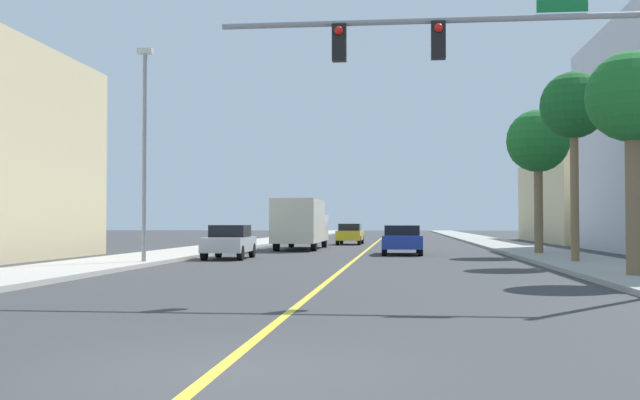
# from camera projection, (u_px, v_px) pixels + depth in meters

# --- Properties ---
(ground) EXTENTS (192.00, 192.00, 0.00)m
(ground) POSITION_uv_depth(u_px,v_px,m) (371.00, 246.00, 49.71)
(ground) COLOR #38383A
(sidewalk_left) EXTENTS (3.72, 168.00, 0.15)m
(sidewalk_left) POSITION_uv_depth(u_px,v_px,m) (240.00, 245.00, 50.66)
(sidewalk_left) COLOR #B2ADA3
(sidewalk_left) RESTS_ON ground
(sidewalk_right) EXTENTS (3.72, 168.00, 0.15)m
(sidewalk_right) POSITION_uv_depth(u_px,v_px,m) (508.00, 246.00, 48.75)
(sidewalk_right) COLOR #9E9B93
(sidewalk_right) RESTS_ON ground
(lane_marking_center) EXTENTS (0.16, 144.00, 0.01)m
(lane_marking_center) POSITION_uv_depth(u_px,v_px,m) (371.00, 246.00, 49.71)
(lane_marking_center) COLOR yellow
(lane_marking_center) RESTS_ON ground
(traffic_signal_mast) EXTENTS (9.62, 0.36, 6.42)m
(traffic_signal_mast) POSITION_uv_depth(u_px,v_px,m) (517.00, 75.00, 16.55)
(traffic_signal_mast) COLOR gray
(traffic_signal_mast) RESTS_ON sidewalk_right
(street_lamp) EXTENTS (0.56, 0.28, 7.92)m
(street_lamp) POSITION_uv_depth(u_px,v_px,m) (145.00, 143.00, 27.89)
(street_lamp) COLOR gray
(street_lamp) RESTS_ON sidewalk_left
(palm_near) EXTENTS (2.49, 2.49, 6.16)m
(palm_near) POSITION_uv_depth(u_px,v_px,m) (632.00, 101.00, 20.70)
(palm_near) COLOR brown
(palm_near) RESTS_ON sidewalk_right
(palm_mid) EXTENTS (2.50, 2.50, 7.10)m
(palm_mid) POSITION_uv_depth(u_px,v_px,m) (574.00, 108.00, 28.21)
(palm_mid) COLOR brown
(palm_mid) RESTS_ON sidewalk_right
(palm_far) EXTENTS (2.98, 2.98, 6.81)m
(palm_far) POSITION_uv_depth(u_px,v_px,m) (538.00, 143.00, 35.69)
(palm_far) COLOR brown
(palm_far) RESTS_ON sidewalk_right
(car_blue) EXTENTS (1.97, 4.48, 1.44)m
(car_blue) POSITION_uv_depth(u_px,v_px,m) (402.00, 239.00, 37.12)
(car_blue) COLOR #1E389E
(car_blue) RESTS_ON ground
(car_silver) EXTENTS (1.83, 3.84, 1.47)m
(car_silver) POSITION_uv_depth(u_px,v_px,m) (229.00, 241.00, 32.75)
(car_silver) COLOR #BCBCC1
(car_silver) RESTS_ON ground
(car_yellow) EXTENTS (1.79, 4.14, 1.49)m
(car_yellow) POSITION_uv_depth(u_px,v_px,m) (350.00, 234.00, 53.83)
(car_yellow) COLOR gold
(car_yellow) RESTS_ON ground
(delivery_truck) EXTENTS (2.47, 8.92, 2.89)m
(delivery_truck) POSITION_uv_depth(u_px,v_px,m) (301.00, 223.00, 44.04)
(delivery_truck) COLOR silver
(delivery_truck) RESTS_ON ground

